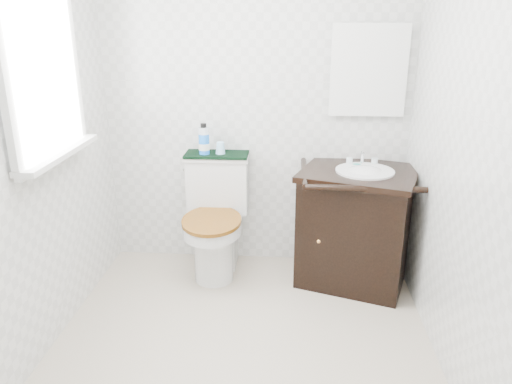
# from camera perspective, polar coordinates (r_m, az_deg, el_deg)

# --- Properties ---
(floor) EXTENTS (2.40, 2.40, 0.00)m
(floor) POSITION_cam_1_polar(r_m,az_deg,el_deg) (2.98, -1.73, -17.83)
(floor) COLOR #B4A891
(floor) RESTS_ON ground
(wall_back) EXTENTS (2.40, 0.00, 2.40)m
(wall_back) POSITION_cam_1_polar(r_m,az_deg,el_deg) (3.61, 0.00, 9.88)
(wall_back) COLOR silver
(wall_back) RESTS_ON ground
(wall_front) EXTENTS (2.40, 0.00, 2.40)m
(wall_front) POSITION_cam_1_polar(r_m,az_deg,el_deg) (1.33, -7.50, -7.81)
(wall_front) COLOR silver
(wall_front) RESTS_ON ground
(wall_left) EXTENTS (0.00, 2.40, 2.40)m
(wall_left) POSITION_cam_1_polar(r_m,az_deg,el_deg) (2.78, -25.28, 5.08)
(wall_left) COLOR silver
(wall_left) RESTS_ON ground
(wall_right) EXTENTS (0.00, 2.40, 2.40)m
(wall_right) POSITION_cam_1_polar(r_m,az_deg,el_deg) (2.57, 23.23, 4.32)
(wall_right) COLOR silver
(wall_right) RESTS_ON ground
(window) EXTENTS (0.02, 0.70, 0.90)m
(window) POSITION_cam_1_polar(r_m,az_deg,el_deg) (2.93, -23.42, 12.98)
(window) COLOR white
(window) RESTS_ON wall_left
(mirror) EXTENTS (0.50, 0.02, 0.60)m
(mirror) POSITION_cam_1_polar(r_m,az_deg,el_deg) (3.58, 12.75, 13.37)
(mirror) COLOR silver
(mirror) RESTS_ON wall_back
(toilet) EXTENTS (0.46, 0.65, 0.85)m
(toilet) POSITION_cam_1_polar(r_m,az_deg,el_deg) (3.65, -4.60, -3.64)
(toilet) COLOR silver
(toilet) RESTS_ON floor
(vanity) EXTENTS (0.91, 0.84, 0.92)m
(vanity) POSITION_cam_1_polar(r_m,az_deg,el_deg) (3.56, 11.37, -3.52)
(vanity) COLOR black
(vanity) RESTS_ON floor
(trash_bin) EXTENTS (0.26, 0.23, 0.32)m
(trash_bin) POSITION_cam_1_polar(r_m,az_deg,el_deg) (3.70, 6.75, -7.04)
(trash_bin) COLOR white
(trash_bin) RESTS_ON floor
(towel) EXTENTS (0.45, 0.22, 0.02)m
(towel) POSITION_cam_1_polar(r_m,az_deg,el_deg) (3.61, -4.51, 4.31)
(towel) COLOR black
(towel) RESTS_ON toilet
(mouthwash_bottle) EXTENTS (0.08, 0.08, 0.22)m
(mouthwash_bottle) POSITION_cam_1_polar(r_m,az_deg,el_deg) (3.58, -5.97, 5.93)
(mouthwash_bottle) COLOR blue
(mouthwash_bottle) RESTS_ON towel
(cup) EXTENTS (0.07, 0.07, 0.08)m
(cup) POSITION_cam_1_polar(r_m,az_deg,el_deg) (3.58, -4.09, 5.05)
(cup) COLOR #9BD6FF
(cup) RESTS_ON towel
(soap_bar) EXTENTS (0.07, 0.05, 0.02)m
(soap_bar) POSITION_cam_1_polar(r_m,az_deg,el_deg) (3.53, 11.44, 3.11)
(soap_bar) COLOR #1A7E71
(soap_bar) RESTS_ON vanity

